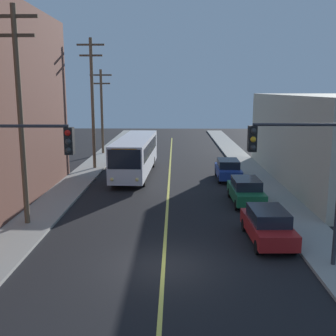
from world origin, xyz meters
name	(u,v)px	position (x,y,z in m)	size (l,w,h in m)	color
ground_plane	(163,266)	(0.00, 0.00, 0.00)	(120.00, 120.00, 0.00)	black
sidewalk_left	(58,199)	(-7.25, 10.00, 0.07)	(2.50, 90.00, 0.15)	gray
sidewalk_right	(279,200)	(7.25, 10.00, 0.07)	(2.50, 90.00, 0.15)	gray
lane_stripe_center	(169,183)	(0.00, 15.00, 0.01)	(0.16, 60.00, 0.01)	#D8CC4C
city_bus	(136,154)	(-2.87, 18.26, 1.82)	(3.02, 12.23, 3.20)	silver
parked_car_red	(268,225)	(4.89, 2.80, 0.84)	(1.92, 4.45, 1.62)	maroon
parked_car_green	(246,190)	(5.00, 9.49, 0.84)	(1.86, 4.42, 1.62)	#196038
parked_car_blue	(228,169)	(4.76, 16.54, 0.84)	(1.88, 4.43, 1.62)	navy
utility_pole_near	(20,108)	(-7.44, 4.97, 6.24)	(2.40, 0.28, 11.14)	brown
utility_pole_mid	(92,98)	(-6.86, 20.57, 6.38)	(2.40, 0.28, 11.42)	brown
utility_pole_far	(102,108)	(-7.63, 29.33, 5.21)	(2.40, 0.28, 9.16)	brown
traffic_signal_left_corner	(19,167)	(-5.41, -0.88, 4.30)	(3.75, 0.48, 6.00)	#2D2D33
traffic_signal_right_corner	(302,164)	(5.41, -0.08, 4.30)	(3.75, 0.48, 6.00)	#2D2D33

